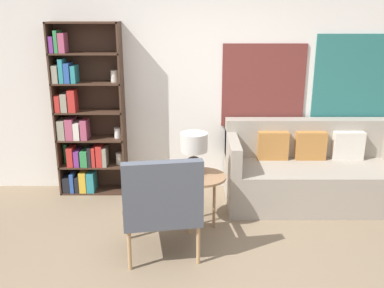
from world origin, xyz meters
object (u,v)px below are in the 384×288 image
armchair (162,202)px  side_table (201,181)px  bookshelf (83,121)px  table_lamp (194,149)px  couch (312,173)px

armchair → side_table: (0.36, 0.66, -0.07)m
bookshelf → table_lamp: 1.56m
side_table → table_lamp: bearing=137.0°
couch → table_lamp: (-1.40, -0.52, 0.47)m
bookshelf → couch: (2.74, -0.28, -0.56)m
bookshelf → table_lamp: (1.34, -0.81, -0.10)m
couch → armchair: bearing=-143.5°
armchair → side_table: armchair is taller
side_table → table_lamp: size_ratio=1.25×
couch → side_table: (-1.33, -0.59, 0.14)m
table_lamp → couch: bearing=20.5°
side_table → bookshelf: bearing=148.2°
table_lamp → armchair: bearing=-111.6°
armchair → couch: bearing=36.5°
armchair → side_table: 0.75m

